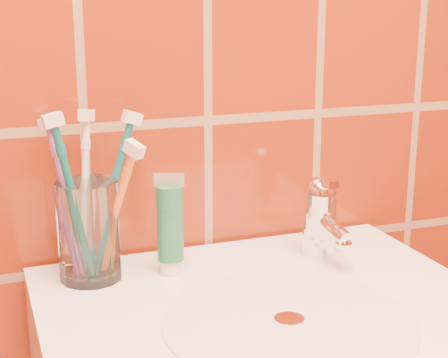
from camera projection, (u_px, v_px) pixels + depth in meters
name	position (u px, v px, depth m)	size (l,w,h in m)	color
glass_tumbler	(89.00, 231.00, 0.91)	(0.08, 0.08, 0.14)	white
toothpaste_tube	(170.00, 228.00, 0.93)	(0.04, 0.04, 0.14)	white
faucet	(321.00, 214.00, 1.00)	(0.05, 0.11, 0.12)	white
toothbrush_0	(110.00, 195.00, 0.93)	(0.09, 0.03, 0.23)	#0D6370
toothbrush_1	(85.00, 195.00, 0.92)	(0.04, 0.05, 0.23)	white
toothbrush_2	(74.00, 202.00, 0.88)	(0.06, 0.03, 0.24)	#0C6667
toothbrush_3	(67.00, 201.00, 0.91)	(0.05, 0.07, 0.22)	#7C428E
toothbrush_4	(115.00, 213.00, 0.90)	(0.07, 0.08, 0.20)	orange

